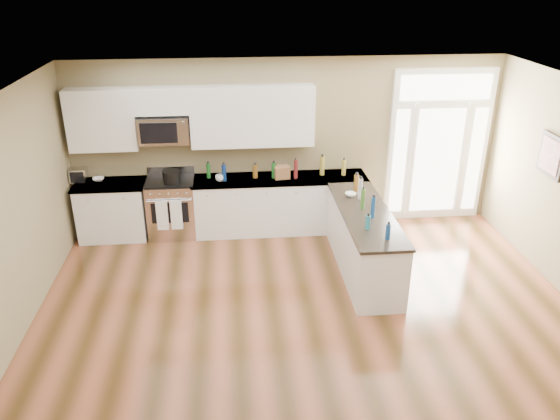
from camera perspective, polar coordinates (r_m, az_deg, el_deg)
The scene contains 19 objects.
ground at distance 6.21m, azimuth 4.73°, elevation -17.19°, with size 8.00×8.00×0.00m, color #452E13.
room_shell at distance 5.24m, azimuth 5.37°, elevation -3.05°, with size 8.00×8.00×8.00m.
back_cabinet_left at distance 9.24m, azimuth -17.05°, elevation -0.18°, with size 1.10×0.66×0.94m.
back_cabinet_right at distance 9.07m, azimuth -0.04°, elevation 0.47°, with size 2.85×0.66×0.94m.
peninsula_cabinet at distance 7.95m, azimuth 8.72°, elevation -3.48°, with size 0.69×2.32×0.94m.
upper_cabinet_left at distance 8.90m, azimuth -18.12°, elevation 8.95°, with size 1.04×0.33×0.95m, color white.
upper_cabinet_right at distance 8.68m, azimuth -2.90°, elevation 9.76°, with size 1.94×0.33×0.95m, color white.
upper_cabinet_short at distance 8.67m, azimuth -12.26°, elevation 11.10°, with size 0.82×0.33×0.40m, color white.
microwave at distance 8.75m, azimuth -12.03°, elevation 8.24°, with size 0.78×0.41×0.42m.
entry_door at distance 9.61m, azimuth 16.18°, elevation 6.41°, with size 1.70×0.10×2.60m.
wall_art_near at distance 8.41m, azimuth 26.49°, elevation 5.11°, with size 0.05×0.58×0.58m.
kitchen_range at distance 9.07m, azimuth -11.23°, elevation 0.28°, with size 0.76×0.68×1.08m.
stockpot at distance 8.76m, azimuth -11.27°, elevation 3.48°, with size 0.28×0.28×0.21m, color black.
toaster_oven at distance 9.23m, azimuth -20.30°, elevation 3.45°, with size 0.26×0.20×0.22m, color silver.
cardboard_box at distance 8.81m, azimuth 0.18°, elevation 3.98°, with size 0.24×0.18×0.20m, color brown.
bowl_left at distance 9.21m, azimuth -18.44°, elevation 3.08°, with size 0.18×0.18×0.04m, color white.
bowl_peninsula at distance 8.21m, azimuth 7.39°, elevation 1.62°, with size 0.16×0.16×0.05m, color white.
cup_counter at distance 8.75m, azimuth -6.35°, elevation 3.35°, with size 0.13×0.13×0.10m, color white.
counter_bottles at distance 8.36m, azimuth 3.26°, elevation 3.04°, with size 2.36×2.44×0.31m.
Camera 1 is at (-0.92, -4.56, 4.11)m, focal length 35.00 mm.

